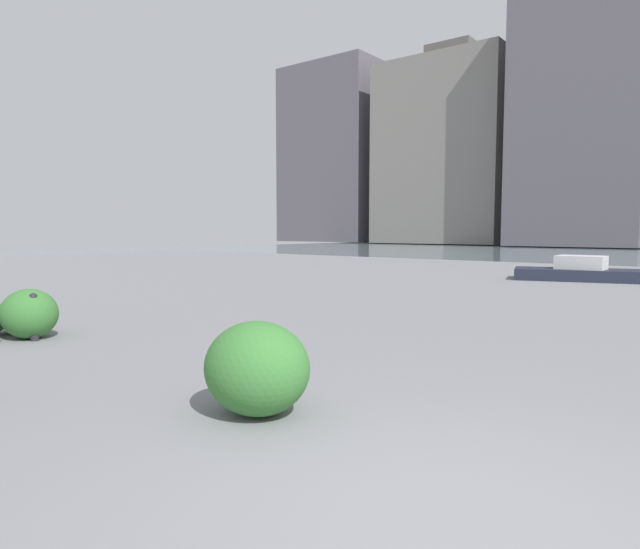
% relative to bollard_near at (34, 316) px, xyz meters
% --- Properties ---
extents(building_slab, '(12.82, 12.57, 28.88)m').
position_rel_bollard_near_xyz_m(building_slab, '(5.88, -60.27, 13.02)').
color(building_slab, '#5B5660').
rests_on(building_slab, ground).
extents(building_annex, '(16.72, 13.29, 25.32)m').
position_rel_bollard_near_xyz_m(building_annex, '(22.59, -63.78, 11.25)').
color(building_annex, gray).
rests_on(building_annex, ground).
extents(building_highrise, '(14.82, 10.87, 25.53)m').
position_rel_bollard_near_xyz_m(building_highrise, '(40.73, -63.36, 12.38)').
color(building_highrise, '#5B5660').
rests_on(building_highrise, ground).
extents(bollard_near, '(0.13, 0.13, 0.73)m').
position_rel_bollard_near_xyz_m(bollard_near, '(0.00, 0.00, 0.00)').
color(bollard_near, '#232328').
rests_on(bollard_near, ground).
extents(shrub_round, '(0.91, 0.82, 0.77)m').
position_rel_bollard_near_xyz_m(shrub_round, '(0.25, -0.04, 0.00)').
color(shrub_round, '#387533').
rests_on(shrub_round, ground).
extents(shrub_wide, '(0.64, 0.58, 0.54)m').
position_rel_bollard_near_xyz_m(shrub_wide, '(0.93, -0.16, -0.11)').
color(shrub_wide, '#477F38').
rests_on(shrub_wide, ground).
extents(shrub_tall, '(1.01, 0.91, 0.86)m').
position_rel_bollard_near_xyz_m(shrub_tall, '(-5.03, 0.30, 0.05)').
color(shrub_tall, '#387533').
rests_on(shrub_tall, ground).
extents(boat, '(4.41, 2.68, 0.95)m').
position_rel_bollard_near_xyz_m(boat, '(-4.13, -15.92, -0.17)').
color(boat, '#1E2333').
rests_on(boat, ground).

